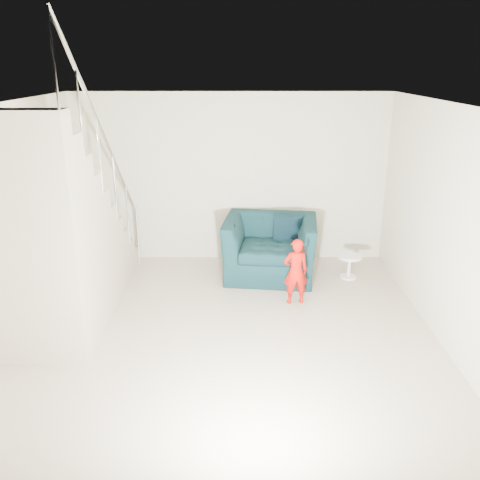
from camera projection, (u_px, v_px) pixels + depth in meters
name	position (u px, v px, depth m)	size (l,w,h in m)	color
floor	(227.00, 341.00, 5.99)	(5.50, 5.50, 0.00)	tan
ceiling	(225.00, 106.00, 5.10)	(5.50, 5.50, 0.00)	silver
back_wall	(230.00, 179.00, 8.14)	(5.00, 5.00, 0.00)	beige
front_wall	(215.00, 383.00, 2.95)	(5.00, 5.00, 0.00)	beige
right_wall	(455.00, 233.00, 5.55)	(5.50, 5.50, 0.00)	beige
armchair	(270.00, 247.00, 7.75)	(1.37, 1.20, 0.89)	black
toddler	(296.00, 271.00, 6.81)	(0.34, 0.22, 0.92)	#A70507
side_table	(349.00, 263.00, 7.69)	(0.36, 0.36, 0.36)	white
staircase	(64.00, 250.00, 6.19)	(1.02, 3.03, 3.62)	#ADA089
cushion	(287.00, 228.00, 7.88)	(0.43, 0.12, 0.41)	black
throw	(233.00, 240.00, 7.71)	(0.06, 0.56, 0.63)	black
phone	(306.00, 249.00, 6.66)	(0.02, 0.05, 0.10)	black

